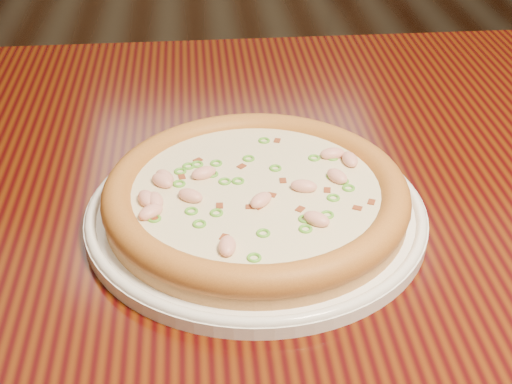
{
  "coord_description": "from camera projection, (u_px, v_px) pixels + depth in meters",
  "views": [
    {
      "loc": [
        -0.25,
        -1.43,
        1.13
      ],
      "look_at": [
        -0.2,
        -0.9,
        0.78
      ],
      "focal_mm": 50.0,
      "sensor_mm": 36.0,
      "label": 1
    }
  ],
  "objects": [
    {
      "name": "pizza",
      "position": [
        256.0,
        195.0,
        0.64
      ],
      "size": [
        0.28,
        0.28,
        0.03
      ],
      "color": "tan",
      "rests_on": "plate"
    },
    {
      "name": "hero_table",
      "position": [
        363.0,
        261.0,
        0.76
      ],
      "size": [
        1.2,
        0.8,
        0.75
      ],
      "color": "black",
      "rests_on": "ground"
    },
    {
      "name": "ground",
      "position": [
        302.0,
        250.0,
        1.83
      ],
      "size": [
        9.0,
        9.0,
        0.0
      ],
      "primitive_type": "plane",
      "color": "black"
    },
    {
      "name": "plate",
      "position": [
        256.0,
        211.0,
        0.65
      ],
      "size": [
        0.31,
        0.31,
        0.02
      ],
      "color": "white",
      "rests_on": "hero_table"
    }
  ]
}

